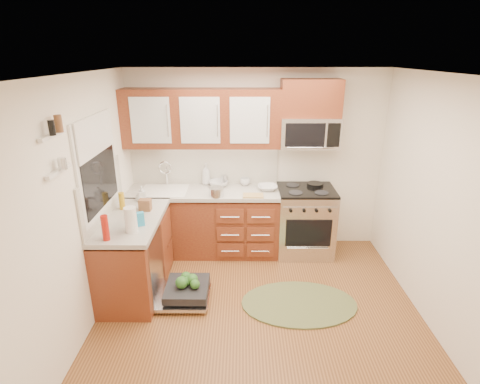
{
  "coord_description": "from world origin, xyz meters",
  "views": [
    {
      "loc": [
        -0.19,
        -3.31,
        2.67
      ],
      "look_at": [
        -0.22,
        0.85,
        1.12
      ],
      "focal_mm": 28.0,
      "sensor_mm": 36.0,
      "label": 1
    }
  ],
  "objects_px": {
    "range": "(305,221)",
    "stock_pot": "(216,192)",
    "cutting_board": "(253,196)",
    "bowl_b": "(219,184)",
    "cup": "(245,182)",
    "dishwasher": "(184,292)",
    "paper_towel_roll": "(131,220)",
    "sink": "(165,199)",
    "bowl_a": "(267,188)",
    "upper_cabinets": "(201,118)",
    "skillet": "(315,184)",
    "rug": "(299,303)",
    "microwave": "(309,132)"
  },
  "relations": [
    {
      "from": "microwave",
      "to": "paper_towel_roll",
      "type": "xyz_separation_m",
      "value": [
        -2.02,
        -1.36,
        -0.64
      ]
    },
    {
      "from": "cutting_board",
      "to": "cup",
      "type": "distance_m",
      "value": 0.44
    },
    {
      "from": "microwave",
      "to": "bowl_a",
      "type": "bearing_deg",
      "value": -170.62
    },
    {
      "from": "microwave",
      "to": "rug",
      "type": "distance_m",
      "value": 2.17
    },
    {
      "from": "range",
      "to": "stock_pot",
      "type": "xyz_separation_m",
      "value": [
        -1.21,
        -0.21,
        0.51
      ]
    },
    {
      "from": "upper_cabinets",
      "to": "paper_towel_roll",
      "type": "distance_m",
      "value": 1.72
    },
    {
      "from": "bowl_a",
      "to": "upper_cabinets",
      "type": "bearing_deg",
      "value": 172.67
    },
    {
      "from": "stock_pot",
      "to": "paper_towel_roll",
      "type": "xyz_separation_m",
      "value": [
        -0.81,
        -1.03,
        0.08
      ]
    },
    {
      "from": "bowl_b",
      "to": "bowl_a",
      "type": "bearing_deg",
      "value": -11.56
    },
    {
      "from": "upper_cabinets",
      "to": "sink",
      "type": "distance_m",
      "value": 1.21
    },
    {
      "from": "range",
      "to": "paper_towel_roll",
      "type": "xyz_separation_m",
      "value": [
        -2.02,
        -1.24,
        0.59
      ]
    },
    {
      "from": "skillet",
      "to": "cup",
      "type": "xyz_separation_m",
      "value": [
        -0.96,
        0.09,
        0.01
      ]
    },
    {
      "from": "dishwasher",
      "to": "paper_towel_roll",
      "type": "relative_size",
      "value": 2.58
    },
    {
      "from": "microwave",
      "to": "upper_cabinets",
      "type": "bearing_deg",
      "value": 178.98
    },
    {
      "from": "microwave",
      "to": "sink",
      "type": "relative_size",
      "value": 1.23
    },
    {
      "from": "dishwasher",
      "to": "cutting_board",
      "type": "xyz_separation_m",
      "value": [
        0.81,
        0.92,
        0.83
      ]
    },
    {
      "from": "range",
      "to": "stock_pot",
      "type": "distance_m",
      "value": 1.33
    },
    {
      "from": "upper_cabinets",
      "to": "skillet",
      "type": "distance_m",
      "value": 1.78
    },
    {
      "from": "bowl_b",
      "to": "microwave",
      "type": "bearing_deg",
      "value": -2.38
    },
    {
      "from": "cutting_board",
      "to": "dishwasher",
      "type": "bearing_deg",
      "value": -131.34
    },
    {
      "from": "range",
      "to": "dishwasher",
      "type": "bearing_deg",
      "value": -143.73
    },
    {
      "from": "sink",
      "to": "dishwasher",
      "type": "bearing_deg",
      "value": -70.8
    },
    {
      "from": "skillet",
      "to": "paper_towel_roll",
      "type": "relative_size",
      "value": 0.82
    },
    {
      "from": "upper_cabinets",
      "to": "range",
      "type": "distance_m",
      "value": 1.99
    },
    {
      "from": "sink",
      "to": "bowl_a",
      "type": "xyz_separation_m",
      "value": [
        1.4,
        0.04,
        0.16
      ]
    },
    {
      "from": "cutting_board",
      "to": "cup",
      "type": "bearing_deg",
      "value": 103.24
    },
    {
      "from": "upper_cabinets",
      "to": "skillet",
      "type": "height_order",
      "value": "upper_cabinets"
    },
    {
      "from": "stock_pot",
      "to": "rug",
      "type": "bearing_deg",
      "value": -45.61
    },
    {
      "from": "cutting_board",
      "to": "bowl_b",
      "type": "xyz_separation_m",
      "value": [
        -0.47,
        0.38,
        0.03
      ]
    },
    {
      "from": "sink",
      "to": "stock_pot",
      "type": "xyz_separation_m",
      "value": [
        0.72,
        -0.2,
        0.18
      ]
    },
    {
      "from": "range",
      "to": "sink",
      "type": "height_order",
      "value": "range"
    },
    {
      "from": "sink",
      "to": "cup",
      "type": "relative_size",
      "value": 4.5
    },
    {
      "from": "microwave",
      "to": "skillet",
      "type": "bearing_deg",
      "value": 3.7
    },
    {
      "from": "dishwasher",
      "to": "bowl_b",
      "type": "relative_size",
      "value": 2.7
    },
    {
      "from": "bowl_b",
      "to": "range",
      "type": "bearing_deg",
      "value": -8.05
    },
    {
      "from": "range",
      "to": "upper_cabinets",
      "type": "bearing_deg",
      "value": 174.11
    },
    {
      "from": "cutting_board",
      "to": "cup",
      "type": "relative_size",
      "value": 1.93
    },
    {
      "from": "cutting_board",
      "to": "cup",
      "type": "height_order",
      "value": "cup"
    },
    {
      "from": "skillet",
      "to": "cup",
      "type": "bearing_deg",
      "value": 174.59
    },
    {
      "from": "sink",
      "to": "stock_pot",
      "type": "height_order",
      "value": "stock_pot"
    },
    {
      "from": "dishwasher",
      "to": "rug",
      "type": "height_order",
      "value": "dishwasher"
    },
    {
      "from": "bowl_b",
      "to": "dishwasher",
      "type": "bearing_deg",
      "value": -104.56
    },
    {
      "from": "skillet",
      "to": "dishwasher",
      "type": "bearing_deg",
      "value": -143.04
    },
    {
      "from": "microwave",
      "to": "bowl_a",
      "type": "distance_m",
      "value": 0.92
    },
    {
      "from": "microwave",
      "to": "cup",
      "type": "distance_m",
      "value": 1.11
    },
    {
      "from": "cup",
      "to": "microwave",
      "type": "bearing_deg",
      "value": -6.85
    },
    {
      "from": "sink",
      "to": "stock_pot",
      "type": "distance_m",
      "value": 0.77
    },
    {
      "from": "skillet",
      "to": "sink",
      "type": "bearing_deg",
      "value": -176.16
    },
    {
      "from": "skillet",
      "to": "cup",
      "type": "relative_size",
      "value": 1.61
    },
    {
      "from": "rug",
      "to": "bowl_b",
      "type": "xyz_separation_m",
      "value": [
        -0.98,
        1.38,
        0.96
      ]
    }
  ]
}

